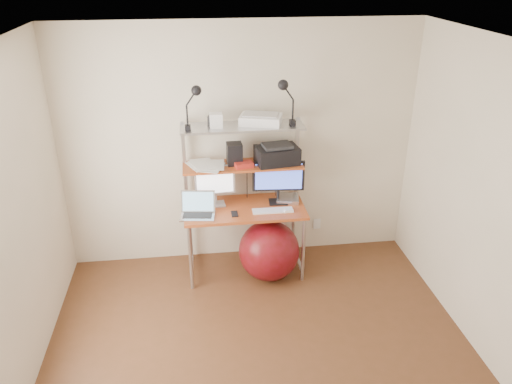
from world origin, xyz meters
TOP-DOWN VIEW (x-y plane):
  - room at (0.00, 0.00)m, footprint 3.60×3.60m
  - computer_desk at (0.00, 1.50)m, footprint 1.20×0.60m
  - wall_outlet at (0.85, 1.79)m, footprint 0.08×0.01m
  - monitor_silver at (-0.28, 1.55)m, footprint 0.40×0.16m
  - monitor_black at (0.35, 1.52)m, footprint 0.52×0.16m
  - laptop at (-0.46, 1.35)m, footprint 0.36×0.31m
  - keyboard at (0.27, 1.32)m, footprint 0.40×0.12m
  - mouse at (0.42, 1.29)m, footprint 0.09×0.06m
  - mac_mini at (0.46, 1.54)m, footprint 0.26×0.26m
  - phone at (-0.11, 1.30)m, footprint 0.07×0.12m
  - printer at (0.34, 1.56)m, footprint 0.45×0.33m
  - nas_cube at (-0.08, 1.59)m, footprint 0.15×0.15m
  - red_box at (0.00, 1.50)m, footprint 0.19×0.15m
  - scanner at (0.18, 1.59)m, footprint 0.44×0.35m
  - box_white at (-0.25, 1.54)m, footprint 0.12×0.10m
  - box_grey at (-0.27, 1.62)m, footprint 0.11×0.11m
  - clip_lamp_left at (-0.44, 1.48)m, footprint 0.17×0.09m
  - clip_lamp_right at (0.39, 1.50)m, footprint 0.18×0.10m
  - exercise_ball at (0.23, 1.28)m, footprint 0.62×0.62m
  - paper_stack at (-0.36, 1.57)m, footprint 0.40×0.41m

SIDE VIEW (x-z plane):
  - wall_outlet at x=0.85m, z-range 0.24..0.36m
  - exercise_ball at x=0.23m, z-range 0.00..0.62m
  - phone at x=-0.11m, z-range 0.74..0.75m
  - keyboard at x=0.27m, z-range 0.74..0.75m
  - mouse at x=0.42m, z-range 0.74..0.76m
  - mac_mini at x=0.46m, z-range 0.74..0.78m
  - laptop at x=-0.46m, z-range 0.64..0.93m
  - computer_desk at x=0.00m, z-range 0.17..1.74m
  - monitor_silver at x=-0.28m, z-range 0.75..1.20m
  - monitor_black at x=0.35m, z-range 0.74..1.26m
  - paper_stack at x=-0.36m, z-range 1.15..1.18m
  - red_box at x=0.00m, z-range 1.15..1.20m
  - printer at x=0.34m, z-range 1.14..1.34m
  - room at x=0.00m, z-range -0.55..3.05m
  - nas_cube at x=-0.08m, z-range 1.15..1.37m
  - box_grey at x=-0.27m, z-range 1.55..1.64m
  - scanner at x=0.18m, z-range 1.55..1.65m
  - box_white at x=-0.25m, z-range 1.55..1.69m
  - clip_lamp_left at x=-0.44m, z-range 1.65..2.07m
  - clip_lamp_right at x=0.39m, z-range 1.65..2.10m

